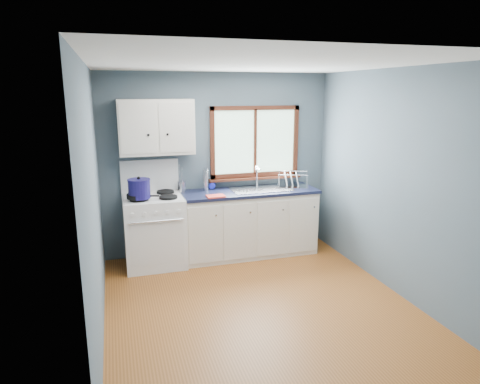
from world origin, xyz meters
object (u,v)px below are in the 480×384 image
object	(u,v)px
sink	(261,194)
stockpot	(139,188)
utensil_crock	(182,186)
skillet	(138,196)
base_cabinets	(249,226)
gas_range	(154,229)
thermos	(206,179)
dish_rack	(292,183)

from	to	relation	value
sink	stockpot	world-z (taller)	stockpot
sink	utensil_crock	xyz separation A→B (m)	(-1.08, 0.18, 0.14)
skillet	stockpot	world-z (taller)	stockpot
base_cabinets	utensil_crock	xyz separation A→B (m)	(-0.90, 0.18, 0.59)
stockpot	gas_range	bearing A→B (deg)	43.15
sink	utensil_crock	world-z (taller)	utensil_crock
thermos	gas_range	bearing A→B (deg)	-166.06
dish_rack	thermos	bearing A→B (deg)	-162.47
utensil_crock	dish_rack	bearing A→B (deg)	-5.30
sink	base_cabinets	bearing A→B (deg)	179.87
gas_range	skillet	world-z (taller)	gas_range
base_cabinets	skillet	xyz separation A→B (m)	(-1.50, -0.17, 0.58)
base_cabinets	utensil_crock	distance (m)	1.09
stockpot	dish_rack	bearing A→B (deg)	5.84
utensil_crock	base_cabinets	bearing A→B (deg)	-11.52
skillet	stockpot	size ratio (longest dim) A/B	1.21
utensil_crock	dish_rack	world-z (taller)	utensil_crock
stockpot	thermos	bearing A→B (deg)	20.77
base_cabinets	thermos	distance (m)	0.89
gas_range	skillet	bearing A→B (deg)	-141.14
sink	skillet	bearing A→B (deg)	-174.10
gas_range	utensil_crock	xyz separation A→B (m)	(0.41, 0.20, 0.50)
utensil_crock	thermos	size ratio (longest dim) A/B	1.21
skillet	gas_range	bearing A→B (deg)	54.41
dish_rack	skillet	bearing A→B (deg)	-151.04
stockpot	dish_rack	xyz separation A→B (m)	(2.14, 0.22, -0.10)
gas_range	dish_rack	xyz separation A→B (m)	(1.97, 0.06, 0.48)
base_cabinets	thermos	bearing A→B (deg)	163.98
sink	dish_rack	bearing A→B (deg)	4.61
dish_rack	gas_range	bearing A→B (deg)	-154.99
gas_range	thermos	size ratio (longest dim) A/B	4.45
stockpot	utensil_crock	size ratio (longest dim) A/B	0.94
stockpot	utensil_crock	bearing A→B (deg)	32.09
base_cabinets	sink	size ratio (longest dim) A/B	2.20
stockpot	utensil_crock	xyz separation A→B (m)	(0.58, 0.36, -0.09)
base_cabinets	utensil_crock	size ratio (longest dim) A/B	5.00
thermos	skillet	bearing A→B (deg)	-160.00
skillet	utensil_crock	xyz separation A→B (m)	(0.60, 0.36, 0.01)
base_cabinets	skillet	size ratio (longest dim) A/B	4.39
gas_range	thermos	world-z (taller)	gas_range
stockpot	dish_rack	distance (m)	2.15
gas_range	dish_rack	bearing A→B (deg)	1.66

